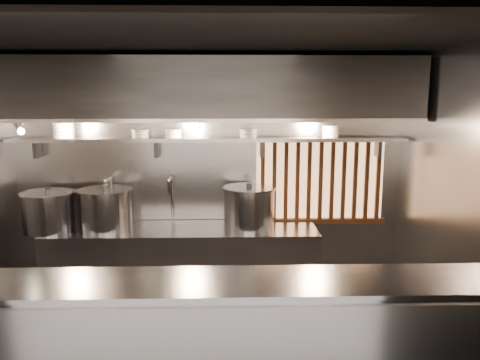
{
  "coord_description": "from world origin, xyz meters",
  "views": [
    {
      "loc": [
        0.2,
        -3.94,
        2.35
      ],
      "look_at": [
        0.33,
        0.55,
        1.55
      ],
      "focal_mm": 35.0,
      "sensor_mm": 36.0,
      "label": 1
    }
  ],
  "objects_px": {
    "stock_pot_right": "(249,207)",
    "pendant_bulb": "(199,133)",
    "stock_pot_mid": "(106,209)",
    "heat_lamp": "(19,125)",
    "stock_pot_left": "(49,211)"
  },
  "relations": [
    {
      "from": "stock_pot_right",
      "to": "pendant_bulb",
      "type": "bearing_deg",
      "value": 175.69
    },
    {
      "from": "stock_pot_mid",
      "to": "stock_pot_right",
      "type": "relative_size",
      "value": 0.91
    },
    {
      "from": "pendant_bulb",
      "to": "stock_pot_mid",
      "type": "bearing_deg",
      "value": -177.44
    },
    {
      "from": "heat_lamp",
      "to": "stock_pot_mid",
      "type": "distance_m",
      "value": 1.24
    },
    {
      "from": "heat_lamp",
      "to": "stock_pot_right",
      "type": "distance_m",
      "value": 2.54
    },
    {
      "from": "heat_lamp",
      "to": "stock_pot_mid",
      "type": "relative_size",
      "value": 0.48
    },
    {
      "from": "pendant_bulb",
      "to": "stock_pot_right",
      "type": "height_order",
      "value": "pendant_bulb"
    },
    {
      "from": "heat_lamp",
      "to": "pendant_bulb",
      "type": "relative_size",
      "value": 1.87
    },
    {
      "from": "pendant_bulb",
      "to": "stock_pot_right",
      "type": "relative_size",
      "value": 0.24
    },
    {
      "from": "pendant_bulb",
      "to": "stock_pot_left",
      "type": "relative_size",
      "value": 0.27
    },
    {
      "from": "stock_pot_right",
      "to": "stock_pot_left",
      "type": "bearing_deg",
      "value": -178.09
    },
    {
      "from": "heat_lamp",
      "to": "pendant_bulb",
      "type": "xyz_separation_m",
      "value": [
        1.8,
        0.35,
        -0.11
      ]
    },
    {
      "from": "stock_pot_mid",
      "to": "stock_pot_right",
      "type": "bearing_deg",
      "value": 0.21
    },
    {
      "from": "stock_pot_left",
      "to": "stock_pot_right",
      "type": "distance_m",
      "value": 2.2
    },
    {
      "from": "stock_pot_mid",
      "to": "heat_lamp",
      "type": "bearing_deg",
      "value": -157.98
    }
  ]
}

